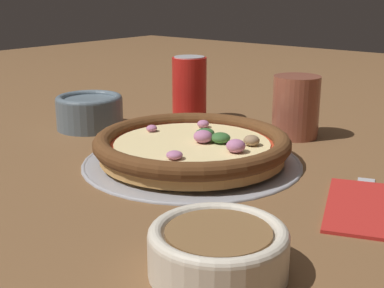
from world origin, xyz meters
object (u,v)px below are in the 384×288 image
Objects in this scene: bowl_far at (218,248)px; pizza at (192,145)px; drinking_cup at (296,107)px; fork at (365,197)px; napkin at (369,206)px; bowl_near at (90,111)px; beverage_can at (189,89)px; pizza_tray at (192,160)px.

pizza is at bearing 43.39° from bowl_far.
fork is at bearing -133.63° from drinking_cup.
napkin is at bearing -170.94° from fork.
bowl_near is (0.04, 0.27, 0.01)m from pizza.
bowl_near is 0.94× the size of bowl_far.
drinking_cup is at bearing 20.58° from bowl_far.
fork is at bearing -91.07° from bowl_near.
pizza is 0.23m from drinking_cup.
beverage_can is at bearing 42.03° from bowl_far.
fork is at bearing -83.45° from pizza_tray.
pizza is 2.73× the size of drinking_cup.
napkin is at bearing -12.81° from bowl_far.
pizza reaches higher than napkin.
drinking_cup is 0.22m from beverage_can.
bowl_far is 1.21× the size of drinking_cup.
beverage_can is (0.43, 0.39, 0.04)m from bowl_far.
bowl_far is (-0.23, -0.22, -0.00)m from pizza.
drinking_cup is (0.45, 0.17, 0.03)m from bowl_far.
bowl_far is at bearing -118.61° from bowl_near.
bowl_far reaches higher than pizza_tray.
napkin is at bearing -114.74° from beverage_can.
drinking_cup reaches higher than bowl_near.
pizza is at bearing 89.60° from napkin.
beverage_can reaches higher than bowl_far.
fork is (0.03, -0.25, -0.03)m from pizza.
beverage_can is at bearing 47.92° from fork.
bowl_near is 0.76× the size of fork.
drinking_cup reaches higher than fork.
drinking_cup is (0.19, -0.32, 0.02)m from bowl_near.
napkin is (-0.04, -0.54, -0.03)m from bowl_near.
bowl_far is 0.23m from napkin.
fork is (0.03, 0.02, -0.00)m from napkin.
bowl_far is at bearing -136.50° from pizza_tray.
pizza_tray is at bearing -139.72° from beverage_can.
fork is (-0.01, -0.53, -0.03)m from bowl_near.
drinking_cup is 0.67× the size of fork.
pizza is 1.82× the size of fork.
bowl_near is at bearing 61.39° from bowl_far.
pizza is at bearing -97.99° from bowl_near.
napkin is at bearing -90.40° from pizza.
pizza_tray reaches higher than fork.
bowl_near is 0.63× the size of napkin.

